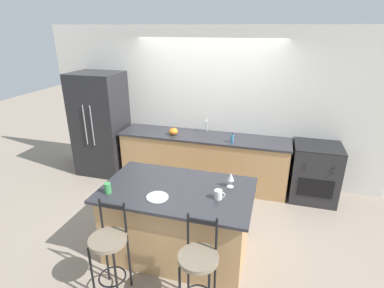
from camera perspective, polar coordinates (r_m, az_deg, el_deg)
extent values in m
plane|color=gray|center=(5.24, 1.06, -9.13)|extent=(18.00, 18.00, 0.00)
cube|color=silver|center=(5.36, 3.14, 7.23)|extent=(6.00, 0.07, 2.70)
cube|color=tan|center=(5.36, 2.15, -3.08)|extent=(2.91, 0.65, 0.88)
cube|color=#2D2D33|center=(5.19, 2.22, 1.50)|extent=(2.94, 0.69, 0.03)
cube|color=black|center=(5.18, 2.22, 1.62)|extent=(0.56, 0.36, 0.01)
cylinder|color=#ADAFB5|center=(5.35, 2.81, 3.56)|extent=(0.02, 0.02, 0.22)
cylinder|color=#ADAFB5|center=(5.26, 2.68, 4.40)|extent=(0.02, 0.12, 0.02)
cube|color=tan|center=(3.79, -2.72, -14.66)|extent=(1.65, 0.95, 0.87)
cube|color=#2D2D33|center=(3.54, -2.85, -8.73)|extent=(1.77, 1.07, 0.03)
cube|color=#232326|center=(5.88, -16.95, 3.64)|extent=(0.89, 0.73, 1.91)
cylinder|color=#939399|center=(5.60, -19.71, 3.43)|extent=(0.02, 0.02, 0.73)
cylinder|color=#939399|center=(5.52, -18.50, 3.33)|extent=(0.02, 0.02, 0.73)
cube|color=#28282B|center=(5.26, 22.30, -5.05)|extent=(0.72, 0.65, 0.92)
cube|color=black|center=(5.02, 22.44, -7.82)|extent=(0.52, 0.01, 0.30)
cube|color=black|center=(5.08, 23.04, -0.30)|extent=(0.72, 0.65, 0.02)
cylinder|color=black|center=(4.83, 20.69, -3.81)|extent=(0.03, 0.02, 0.03)
cylinder|color=black|center=(4.89, 25.40, -4.25)|extent=(0.03, 0.02, 0.03)
cylinder|color=black|center=(4.86, 20.58, -4.60)|extent=(0.03, 0.02, 0.03)
cylinder|color=black|center=(4.92, 25.27, -5.03)|extent=(0.03, 0.02, 0.03)
cylinder|color=black|center=(3.45, -18.49, -22.55)|extent=(0.02, 0.02, 0.67)
cylinder|color=black|center=(3.33, -14.19, -23.93)|extent=(0.02, 0.02, 0.67)
cylinder|color=black|center=(3.62, -15.96, -19.84)|extent=(0.02, 0.02, 0.67)
cylinder|color=black|center=(3.50, -11.85, -21.00)|extent=(0.02, 0.02, 0.67)
torus|color=black|center=(3.56, -14.92, -23.22)|extent=(0.29, 0.29, 0.02)
cylinder|color=#7F705B|center=(3.24, -15.76, -17.19)|extent=(0.38, 0.38, 0.04)
cylinder|color=black|center=(3.29, -16.97, -12.55)|extent=(0.02, 0.02, 0.35)
cylinder|color=black|center=(3.16, -12.63, -13.58)|extent=(0.02, 0.02, 0.35)
cube|color=black|center=(3.16, -15.04, -11.40)|extent=(0.27, 0.02, 0.04)
cylinder|color=black|center=(3.31, -0.70, -23.45)|extent=(0.02, 0.02, 0.67)
cylinder|color=black|center=(3.27, 4.37, -24.34)|extent=(0.02, 0.02, 0.67)
cylinder|color=#7F705B|center=(2.94, 1.19, -20.90)|extent=(0.38, 0.38, 0.04)
cylinder|color=black|center=(2.95, -0.75, -15.85)|extent=(0.02, 0.02, 0.35)
cylinder|color=black|center=(2.90, 4.69, -16.72)|extent=(0.02, 0.02, 0.35)
cube|color=black|center=(2.85, 1.97, -14.54)|extent=(0.27, 0.02, 0.04)
cylinder|color=white|center=(3.38, -6.63, -10.03)|extent=(0.25, 0.25, 0.01)
torus|color=white|center=(3.38, -6.63, -9.94)|extent=(0.24, 0.24, 0.01)
cylinder|color=white|center=(3.60, 7.29, -8.05)|extent=(0.08, 0.08, 0.00)
cylinder|color=white|center=(3.58, 7.32, -7.46)|extent=(0.01, 0.01, 0.08)
cone|color=white|center=(3.53, 7.39, -6.21)|extent=(0.08, 0.08, 0.10)
cylinder|color=white|center=(3.33, 5.03, -9.56)|extent=(0.09, 0.09, 0.10)
torus|color=white|center=(3.32, 5.78, -9.63)|extent=(0.07, 0.01, 0.07)
cylinder|color=#3D934C|center=(3.55, -15.77, -8.09)|extent=(0.08, 0.08, 0.12)
ellipsoid|color=orange|center=(5.19, -3.57, 2.42)|extent=(0.16, 0.16, 0.12)
cylinder|color=brown|center=(5.17, -3.59, 3.18)|extent=(0.02, 0.02, 0.02)
cylinder|color=teal|center=(4.88, 7.65, 1.03)|extent=(0.05, 0.05, 0.13)
cylinder|color=black|center=(4.86, 7.70, 1.93)|extent=(0.02, 0.02, 0.03)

